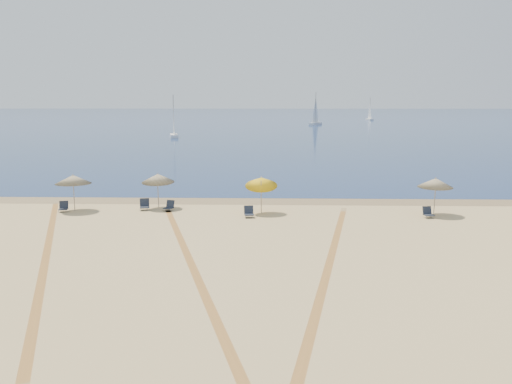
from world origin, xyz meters
TOP-DOWN VIEW (x-y plane):
  - ground at (0.00, 0.00)m, footprint 160.00×160.00m
  - ocean at (0.00, 225.00)m, footprint 500.00×500.00m
  - wet_sand at (0.00, 24.00)m, footprint 500.00×500.00m
  - umbrella_1 at (-11.62, 20.30)m, footprint 2.27×2.27m
  - umbrella_2 at (-6.43, 21.33)m, footprint 2.13×2.17m
  - umbrella_3 at (0.33, 19.85)m, footprint 2.01×2.08m
  - umbrella_4 at (10.99, 19.68)m, footprint 2.13×2.15m
  - chair_1 at (-12.19, 19.92)m, footprint 0.66×0.74m
  - chair_2 at (-7.19, 20.62)m, footprint 0.74×0.82m
  - chair_3 at (-5.56, 20.46)m, footprint 0.72×0.77m
  - chair_4 at (-0.38, 18.58)m, footprint 0.65×0.74m
  - chair_5 at (10.38, 18.80)m, footprint 0.66×0.73m
  - sailboat_0 at (13.08, 142.91)m, footprint 4.08×6.19m
  - sailboat_1 at (-17.50, 89.48)m, footprint 2.46×5.47m
  - sailboat_2 at (34.46, 178.78)m, footprint 1.97×5.31m
  - tire_tracks at (-2.87, 8.68)m, footprint 47.32×40.06m

SIDE VIEW (x-z plane):
  - ground at x=0.00m, z-range 0.00..0.00m
  - tire_tracks at x=-2.87m, z-range 0.00..0.00m
  - wet_sand at x=0.00m, z-range 0.00..0.00m
  - ocean at x=0.00m, z-range 0.01..0.01m
  - chair_3 at x=-5.56m, z-range -0.04..0.61m
  - chair_5 at x=10.38m, z-range -0.04..0.62m
  - chair_1 at x=-12.19m, z-range -0.04..0.62m
  - chair_4 at x=-0.38m, z-range -0.04..0.64m
  - chair_2 at x=-7.19m, z-range -0.04..0.68m
  - umbrella_2 at x=-6.43m, z-range 0.79..3.13m
  - umbrella_3 at x=0.33m, z-range 0.71..3.25m
  - umbrella_4 at x=10.99m, z-range 0.82..3.15m
  - umbrella_1 at x=-11.62m, z-range 0.83..3.18m
  - sailboat_2 at x=34.46m, z-range -1.52..6.20m
  - sailboat_1 at x=-17.50m, z-range -1.56..6.34m
  - sailboat_0 at x=13.08m, z-range -1.80..7.33m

